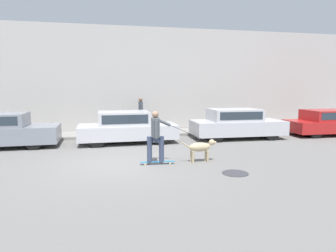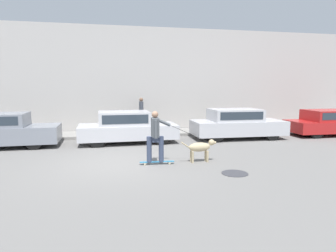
% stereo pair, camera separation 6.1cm
% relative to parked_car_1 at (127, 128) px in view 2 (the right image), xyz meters
% --- Properties ---
extents(ground_plane, '(36.00, 36.00, 0.00)m').
position_rel_parked_car_1_xyz_m(ground_plane, '(-0.47, -3.45, -0.63)').
color(ground_plane, slate).
extents(back_wall, '(32.00, 0.30, 5.35)m').
position_rel_parked_car_1_xyz_m(back_wall, '(-0.47, 3.18, 2.04)').
color(back_wall, '#B2ADA8').
rests_on(back_wall, ground_plane).
extents(sidewalk_curb, '(30.00, 1.89, 0.13)m').
position_rel_parked_car_1_xyz_m(sidewalk_curb, '(-0.47, 2.07, -0.57)').
color(sidewalk_curb, gray).
rests_on(sidewalk_curb, ground_plane).
extents(parked_car_1, '(4.06, 1.76, 1.31)m').
position_rel_parked_car_1_xyz_m(parked_car_1, '(0.00, 0.00, 0.00)').
color(parked_car_1, black).
rests_on(parked_car_1, ground_plane).
extents(parked_car_2, '(4.16, 1.80, 1.34)m').
position_rel_parked_car_1_xyz_m(parked_car_2, '(4.94, 0.00, 0.02)').
color(parked_car_2, black).
rests_on(parked_car_2, ground_plane).
extents(parked_car_3, '(4.10, 1.84, 1.22)m').
position_rel_parked_car_1_xyz_m(parked_car_3, '(9.74, 0.00, -0.05)').
color(parked_car_3, black).
rests_on(parked_car_3, ground_plane).
extents(dog, '(1.14, 0.32, 0.70)m').
position_rel_parked_car_1_xyz_m(dog, '(2.00, -3.73, -0.18)').
color(dog, tan).
rests_on(dog, ground_plane).
extents(skateboarder, '(2.27, 0.62, 1.61)m').
position_rel_parked_car_1_xyz_m(skateboarder, '(0.59, -3.74, 0.28)').
color(skateboarder, beige).
rests_on(skateboarder, ground_plane).
extents(pedestrian_with_bag, '(0.19, 0.64, 1.67)m').
position_rel_parked_car_1_xyz_m(pedestrian_with_bag, '(0.90, 2.40, 0.42)').
color(pedestrian_with_bag, '#3D4760').
rests_on(pedestrian_with_bag, sidewalk_curb).
extents(manhole_cover, '(0.71, 0.71, 0.01)m').
position_rel_parked_car_1_xyz_m(manhole_cover, '(2.51, -5.14, -0.63)').
color(manhole_cover, '#38383D').
rests_on(manhole_cover, ground_plane).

